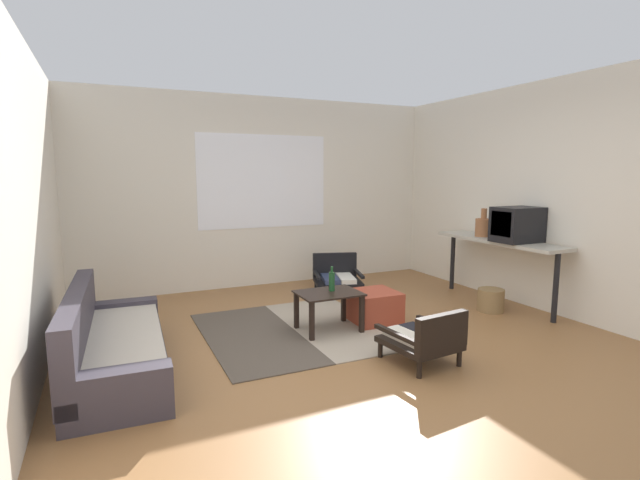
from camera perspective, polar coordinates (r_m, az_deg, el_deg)
ground_plane at (r=4.36m, az=5.99°, el=-13.81°), size 7.80×7.80×0.00m
far_wall_with_window at (r=6.86m, az=-7.04°, el=5.80°), size 5.60×0.13×2.70m
side_wall_right at (r=6.06m, az=26.88°, el=4.66°), size 0.12×6.60×2.70m
side_wall_left at (r=3.82m, az=-33.35°, el=2.63°), size 0.12×6.60×2.70m
area_rug at (r=4.97m, az=-3.15°, el=-10.93°), size 1.80×1.94×0.01m
couch at (r=4.30m, az=-24.21°, el=-11.77°), size 0.80×1.99×0.69m
coffee_table at (r=4.86m, az=1.06°, el=-7.34°), size 0.64×0.48×0.41m
armchair_by_window at (r=6.49m, az=2.07°, el=-4.33°), size 0.76×0.72×0.51m
armchair_striped_foreground at (r=4.17m, az=12.67°, el=-11.58°), size 0.60×0.64×0.49m
ottoman_orange at (r=5.22m, az=6.61°, el=-8.08°), size 0.50×0.50×0.35m
console_shelf at (r=6.20m, az=21.01°, el=-0.64°), size 0.44×1.79×0.82m
crt_television at (r=5.98m, az=22.92°, el=1.75°), size 0.52×0.39×0.41m
clay_vase at (r=6.37m, az=19.31°, el=1.56°), size 0.20×0.20×0.36m
glass_bottle at (r=4.88m, az=1.45°, el=-5.00°), size 0.06×0.06×0.26m
wicker_basket at (r=5.95m, az=20.12°, el=-6.90°), size 0.31×0.31×0.27m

